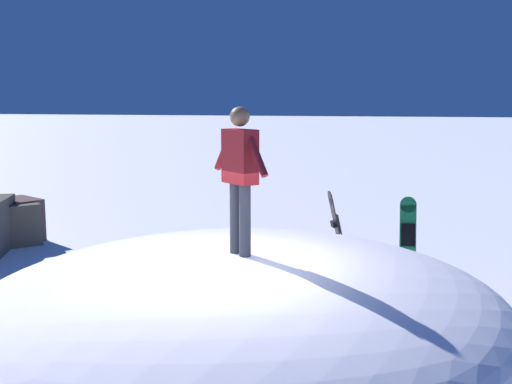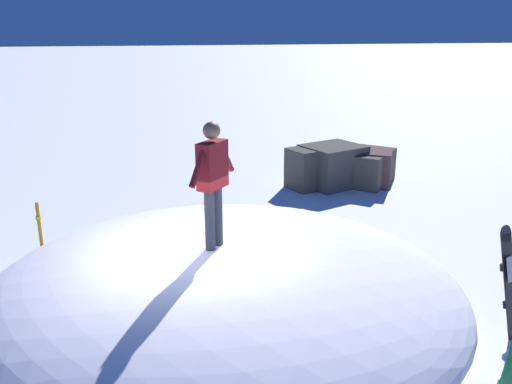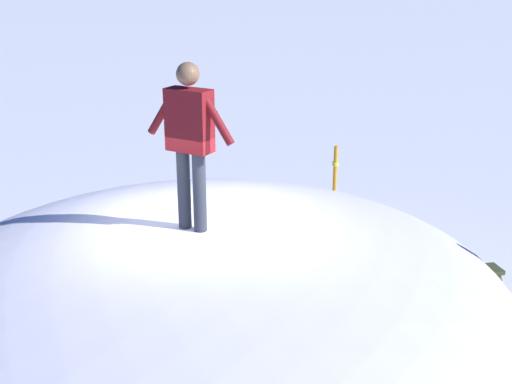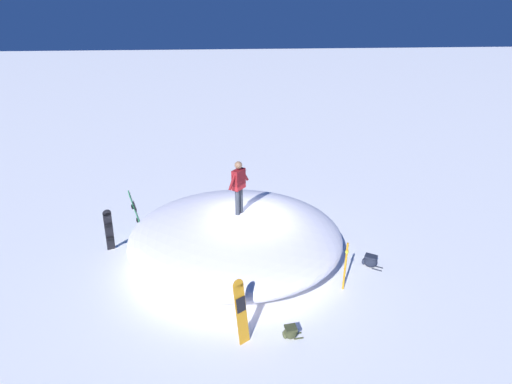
# 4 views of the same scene
# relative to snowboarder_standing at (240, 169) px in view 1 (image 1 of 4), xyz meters

# --- Properties ---
(snow_mound) EXTENTS (8.59, 8.42, 1.49)m
(snow_mound) POSITION_rel_snowboarder_standing_xyz_m (0.14, 0.07, -1.78)
(snow_mound) COLOR white
(snow_mound) RESTS_ON ground
(snowboarder_standing) EXTENTS (0.75, 0.87, 1.77)m
(snowboarder_standing) POSITION_rel_snowboarder_standing_xyz_m (0.00, 0.00, 0.00)
(snowboarder_standing) COLOR #333842
(snowboarder_standing) RESTS_ON snow_mound
(snowboard_primary_upright) EXTENTS (0.36, 0.32, 1.70)m
(snowboard_primary_upright) POSITION_rel_snowboarder_standing_xyz_m (3.59, -1.97, -1.64)
(snowboard_primary_upright) COLOR #1E8C47
(snowboard_primary_upright) RESTS_ON ground
(snowboard_secondary_upright) EXTENTS (0.40, 0.47, 1.68)m
(snowboard_secondary_upright) POSITION_rel_snowboarder_standing_xyz_m (4.27, -0.70, -1.65)
(snowboard_secondary_upright) COLOR black
(snowboard_secondary_upright) RESTS_ON ground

